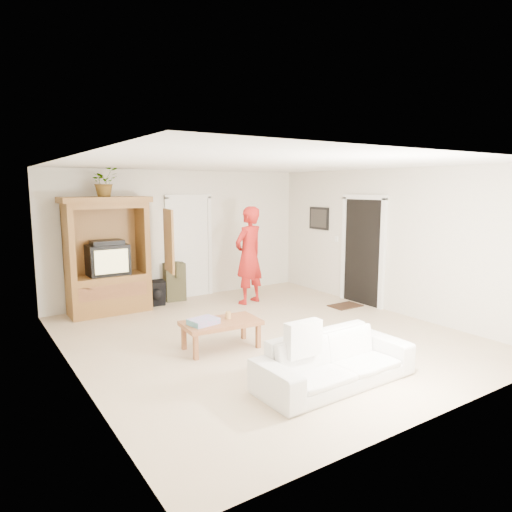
{
  "coord_description": "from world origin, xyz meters",
  "views": [
    {
      "loc": [
        -3.82,
        -5.57,
        2.27
      ],
      "look_at": [
        0.24,
        0.6,
        1.15
      ],
      "focal_mm": 32.0,
      "sensor_mm": 36.0,
      "label": 1
    }
  ],
  "objects_px": {
    "man": "(249,255)",
    "sofa": "(335,360)",
    "coffee_table": "(221,325)",
    "armoire": "(109,263)"
  },
  "relations": [
    {
      "from": "armoire",
      "to": "coffee_table",
      "type": "height_order",
      "value": "armoire"
    },
    {
      "from": "sofa",
      "to": "coffee_table",
      "type": "relative_size",
      "value": 1.73
    },
    {
      "from": "man",
      "to": "sofa",
      "type": "relative_size",
      "value": 0.98
    },
    {
      "from": "armoire",
      "to": "man",
      "type": "bearing_deg",
      "value": -18.28
    },
    {
      "from": "armoire",
      "to": "sofa",
      "type": "height_order",
      "value": "armoire"
    },
    {
      "from": "coffee_table",
      "to": "man",
      "type": "bearing_deg",
      "value": 53.3
    },
    {
      "from": "man",
      "to": "sofa",
      "type": "xyz_separation_m",
      "value": [
        -1.18,
        -3.71,
        -0.67
      ]
    },
    {
      "from": "sofa",
      "to": "coffee_table",
      "type": "height_order",
      "value": "sofa"
    },
    {
      "from": "armoire",
      "to": "coffee_table",
      "type": "xyz_separation_m",
      "value": [
        0.75,
        -2.78,
        -0.56
      ]
    },
    {
      "from": "man",
      "to": "coffee_table",
      "type": "distance_m",
      "value": 2.67
    }
  ]
}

